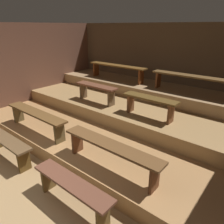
# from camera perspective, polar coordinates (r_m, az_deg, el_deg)

# --- Properties ---
(ground) EXTENTS (7.03, 5.99, 0.08)m
(ground) POSITION_cam_1_polar(r_m,az_deg,el_deg) (5.05, -1.85, -7.73)
(ground) COLOR tan
(wall_back) EXTENTS (7.03, 0.06, 2.56)m
(wall_back) POSITION_cam_1_polar(r_m,az_deg,el_deg) (6.69, 13.29, 11.25)
(wall_back) COLOR brown
(wall_back) RESTS_ON ground
(wall_left) EXTENTS (0.06, 5.99, 2.56)m
(wall_left) POSITION_cam_1_polar(r_m,az_deg,el_deg) (6.99, -22.12, 10.68)
(wall_left) COLOR brown
(wall_left) RESTS_ON ground
(platform_lower) EXTENTS (6.23, 4.03, 0.30)m
(platform_lower) POSITION_cam_1_polar(r_m,az_deg,el_deg) (5.36, 2.21, -3.58)
(platform_lower) COLOR #AF7E4D
(platform_lower) RESTS_ON ground
(platform_middle) EXTENTS (6.23, 2.54, 0.30)m
(platform_middle) POSITION_cam_1_polar(r_m,az_deg,el_deg) (5.81, 6.74, 1.58)
(platform_middle) COLOR #AA8250
(platform_middle) RESTS_ON platform_lower
(platform_upper) EXTENTS (6.23, 1.19, 0.30)m
(platform_upper) POSITION_cam_1_polar(r_m,az_deg,el_deg) (6.27, 10.25, 5.82)
(platform_upper) COLOR #A88259
(platform_upper) RESTS_ON platform_middle
(bench_floor_left) EXTENTS (1.41, 0.29, 0.45)m
(bench_floor_left) POSITION_cam_1_polar(r_m,az_deg,el_deg) (4.66, -26.28, -7.53)
(bench_floor_left) COLOR brown
(bench_floor_left) RESTS_ON ground
(bench_floor_right) EXTENTS (1.41, 0.29, 0.45)m
(bench_floor_right) POSITION_cam_1_polar(r_m,az_deg,el_deg) (3.24, -10.65, -19.25)
(bench_floor_right) COLOR brown
(bench_floor_right) RESTS_ON ground
(bench_lower_left) EXTENTS (1.83, 0.29, 0.45)m
(bench_lower_left) POSITION_cam_1_polar(r_m,az_deg,el_deg) (4.89, -19.69, -0.96)
(bench_lower_left) COLOR brown
(bench_lower_left) RESTS_ON platform_lower
(bench_lower_right) EXTENTS (1.83, 0.29, 0.45)m
(bench_lower_right) POSITION_cam_1_polar(r_m,az_deg,el_deg) (3.41, -0.39, -9.90)
(bench_lower_right) COLOR brown
(bench_lower_right) RESTS_ON platform_lower
(bench_middle_left) EXTENTS (1.24, 0.29, 0.45)m
(bench_middle_left) POSITION_cam_1_polar(r_m,az_deg,el_deg) (5.56, -4.19, 6.10)
(bench_middle_left) COLOR brown
(bench_middle_left) RESTS_ON platform_middle
(bench_middle_right) EXTENTS (1.24, 0.29, 0.45)m
(bench_middle_right) POSITION_cam_1_polar(r_m,az_deg,el_deg) (4.66, 10.09, 2.60)
(bench_middle_right) COLOR brown
(bench_middle_right) RESTS_ON platform_middle
(bench_upper_left) EXTENTS (2.01, 0.29, 0.45)m
(bench_upper_left) POSITION_cam_1_polar(r_m,az_deg,el_deg) (6.69, 1.28, 11.75)
(bench_upper_left) COLOR brown
(bench_upper_left) RESTS_ON platform_upper
(bench_upper_right) EXTENTS (2.01, 0.29, 0.45)m
(bench_upper_right) POSITION_cam_1_polar(r_m,az_deg,el_deg) (5.59, 20.47, 8.30)
(bench_upper_right) COLOR brown
(bench_upper_right) RESTS_ON platform_upper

